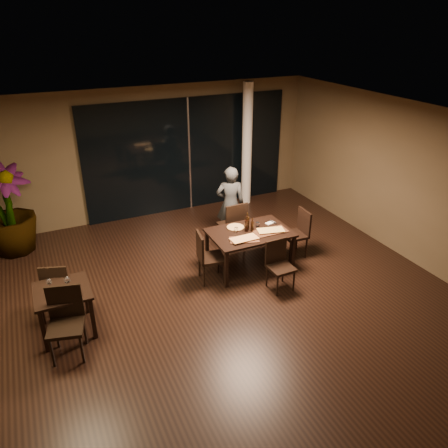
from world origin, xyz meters
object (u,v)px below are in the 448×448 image
Objects in this scene: chair_side_far at (58,286)px; bottle_a at (246,224)px; chair_main_left at (207,255)px; bottle_c at (247,221)px; main_table at (250,235)px; chair_main_right at (298,231)px; chair_main_near at (279,262)px; diner at (230,204)px; potted_plant at (7,210)px; side_table at (63,297)px; bottle_b at (252,225)px; chair_main_far at (234,223)px; chair_side_near at (66,318)px.

chair_side_far is 3.07× the size of bottle_a.
bottle_c is (0.92, 0.22, 0.38)m from chair_main_left.
main_table is 1.11m from chair_main_right.
bottle_a reaches higher than chair_main_near.
diner is 4.44m from potted_plant.
side_table is 3.14m from potted_plant.
side_table is at bearing -171.54° from bottle_b.
main_table is at bearing -161.82° from chair_side_far.
bottle_a is 0.08m from bottle_c.
side_table is 2.37× the size of bottle_c.
main_table is 0.27m from bottle_c.
potted_plant is (-4.20, 3.37, 0.42)m from chair_main_near.
chair_main_far is 1.58m from chair_main_near.
potted_plant reaches higher than chair_main_far.
chair_main_left reaches higher than side_table.
chair_side_far is 0.50× the size of potted_plant.
chair_main_far is 3.55m from chair_side_far.
main_table is at bearing -75.23° from chair_main_left.
chair_main_far is 1.08× the size of chair_main_right.
chair_main_far is 0.64× the size of diner.
chair_main_near is (0.11, -1.57, -0.08)m from chair_main_far.
bottle_c is (3.40, 0.61, 0.30)m from side_table.
chair_main_right is at bearing 0.73° from main_table.
chair_side_far is at bearing 94.21° from side_table.
chair_side_near is 0.64× the size of diner.
chair_main_left is 0.52× the size of potted_plant.
bottle_a is at bearing 100.80° from chair_main_near.
potted_plant is at bearing 2.72° from diner.
potted_plant reaches higher than chair_main_near.
bottle_a is at bearing 31.22° from chair_side_near.
chair_side_far is at bearing -76.31° from potted_plant.
bottle_c reaches higher than main_table.
chair_main_near is 0.94× the size of chair_main_right.
side_table is 0.77× the size of chair_main_far.
diner is 6.31× the size of bottle_b.
side_table is at bearing 46.03° from diner.
side_table is 0.83× the size of chair_main_right.
bottle_b reaches higher than chair_main_near.
chair_main_left is 1.73m from diner.
diner reaches higher than side_table.
bottle_a is at bearing -32.01° from potted_plant.
chair_main_far is at bearing 91.00° from bottle_b.
chair_side_far reaches higher than side_table.
main_table is 1.55× the size of chair_main_left.
bottle_c reaches higher than bottle_a.
chair_main_right is at bearing 0.05° from bottle_b.
main_table is 0.21m from bottle_b.
chair_side_near is at bearing 24.85° from chair_main_far.
main_table is at bearing 30.16° from chair_side_near.
potted_plant is at bearing -25.50° from chair_main_far.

